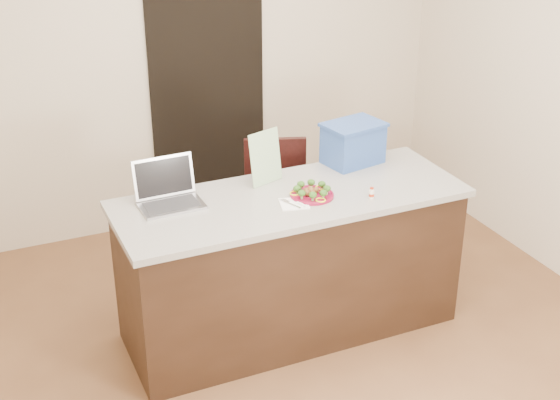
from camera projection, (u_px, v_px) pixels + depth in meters
name	position (u px, v px, depth m)	size (l,w,h in m)	color
ground	(307.00, 349.00, 4.71)	(4.00, 4.00, 0.00)	brown
room_shell	(312.00, 92.00, 4.01)	(4.00, 4.00, 4.00)	white
doorway	(208.00, 96.00, 5.95)	(0.90, 0.02, 2.00)	black
island	(290.00, 264.00, 4.72)	(2.06, 0.76, 0.92)	black
plate	(312.00, 195.00, 4.50)	(0.25, 0.25, 0.02)	maroon
meatballs	(311.00, 191.00, 4.49)	(0.10, 0.10, 0.04)	brown
broccoli	(312.00, 189.00, 4.49)	(0.21, 0.21, 0.04)	#224913
pepper_rings	(312.00, 194.00, 4.50)	(0.23, 0.22, 0.01)	yellow
napkin	(294.00, 204.00, 4.41)	(0.16, 0.16, 0.01)	white
fork	(290.00, 203.00, 4.41)	(0.06, 0.16, 0.00)	silver
knife	(300.00, 203.00, 4.41)	(0.04, 0.18, 0.01)	white
yogurt_bottle	(372.00, 194.00, 4.47)	(0.03, 0.03, 0.07)	white
laptop	(168.00, 191.00, 4.41)	(0.36, 0.29, 0.25)	#A6A6AB
leaflet	(265.00, 157.00, 4.62)	(0.23, 0.00, 0.32)	white
blue_box	(353.00, 143.00, 4.91)	(0.41, 0.33, 0.26)	#2A4D99
chair	(281.00, 200.00, 5.34)	(0.54, 0.55, 0.96)	black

